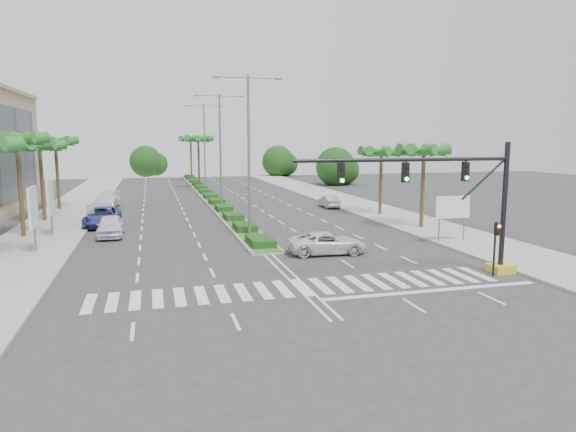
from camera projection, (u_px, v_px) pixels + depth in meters
name	position (u px, v px, depth m)	size (l,w,h in m)	color
ground	(302.00, 288.00, 25.60)	(160.00, 160.00, 0.00)	#333335
footpath_right	(396.00, 217.00, 48.59)	(6.00, 120.00, 0.15)	gray
footpath_left	(48.00, 232.00, 40.82)	(6.00, 120.00, 0.15)	gray
median	(206.00, 194.00, 68.59)	(2.20, 75.00, 0.20)	gray
median_grass	(206.00, 193.00, 68.57)	(1.80, 75.00, 0.04)	#33591E
signal_gantry	(468.00, 212.00, 27.47)	(12.60, 1.20, 7.20)	gold
pedestrian_signal	(496.00, 239.00, 27.37)	(0.28, 0.36, 3.00)	black
direction_sign	(453.00, 209.00, 36.33)	(2.70, 0.11, 3.40)	slate
billboard_near	(33.00, 208.00, 32.93)	(0.18, 2.10, 4.35)	slate
billboard_far	(50.00, 198.00, 38.66)	(0.18, 2.10, 4.35)	slate
palm_left_mid	(17.00, 143.00, 37.55)	(4.57, 4.68, 7.95)	brown
palm_left_far	(40.00, 149.00, 45.28)	(4.57, 4.68, 7.35)	brown
palm_left_end	(55.00, 144.00, 52.87)	(4.57, 4.68, 7.75)	brown
palm_right_near	(424.00, 154.00, 41.78)	(4.57, 4.68, 7.05)	brown
palm_right_far	(381.00, 155.00, 49.47)	(4.57, 4.68, 6.75)	brown
palm_median_a	(198.00, 141.00, 77.11)	(4.57, 4.68, 8.05)	brown
palm_median_b	(191.00, 141.00, 91.44)	(4.57, 4.68, 8.05)	brown
streetlight_near	(249.00, 147.00, 37.98)	(5.10, 0.25, 12.00)	slate
streetlight_mid	(220.00, 145.00, 53.27)	(5.10, 0.25, 12.00)	slate
streetlight_far	(204.00, 144.00, 68.56)	(5.10, 0.25, 12.00)	slate
car_parked_a	(110.00, 226.00, 39.05)	(1.91, 4.76, 1.62)	white
car_parked_b	(97.00, 215.00, 44.92)	(1.72, 4.94, 1.63)	#ADADB1
car_parked_c	(102.00, 217.00, 43.76)	(2.70, 5.85, 1.63)	navy
car_parked_d	(107.00, 200.00, 55.68)	(2.26, 5.55, 1.61)	white
car_crossing	(327.00, 243.00, 33.13)	(2.35, 5.09, 1.41)	silver
car_right	(329.00, 201.00, 55.93)	(1.39, 3.99, 1.32)	#B0B1B5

